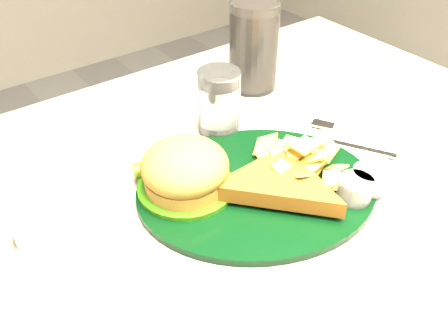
% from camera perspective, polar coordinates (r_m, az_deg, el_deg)
% --- Properties ---
extents(dinner_plate, '(0.41, 0.38, 0.07)m').
position_cam_1_polar(dinner_plate, '(0.67, 3.86, -0.17)').
color(dinner_plate, black).
rests_on(dinner_plate, table).
extents(water_glass, '(0.08, 0.08, 0.11)m').
position_cam_1_polar(water_glass, '(0.78, -0.57, 7.49)').
color(water_glass, white).
rests_on(water_glass, table).
extents(cola_glass, '(0.10, 0.10, 0.16)m').
position_cam_1_polar(cola_glass, '(0.91, 3.41, 13.76)').
color(cola_glass, black).
rests_on(cola_glass, table).
extents(fork_napkin, '(0.18, 0.19, 0.01)m').
position_cam_1_polar(fork_napkin, '(0.79, 14.47, 2.58)').
color(fork_napkin, white).
rests_on(fork_napkin, table).
extents(ramekin, '(0.05, 0.05, 0.03)m').
position_cam_1_polar(ramekin, '(0.65, -21.11, -6.85)').
color(ramekin, white).
rests_on(ramekin, table).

